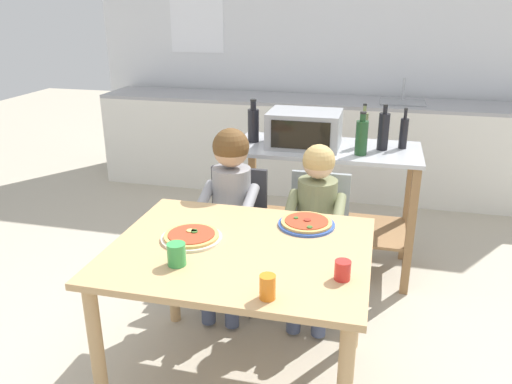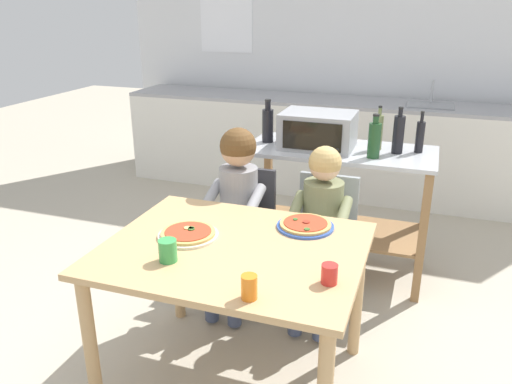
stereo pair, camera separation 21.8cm
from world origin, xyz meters
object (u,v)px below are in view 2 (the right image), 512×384
object	(u,v)px
child_in_olive_shirt	(320,217)
drinking_cup_red	(329,274)
bottle_slim_sauce	(378,132)
drinking_cup_green	(168,251)
bottle_clear_vinegar	(268,124)
kitchen_island_cart	(338,190)
pizza_plate_blue_rimmed	(305,225)
bottle_brown_beer	(374,139)
dining_chair_left	(243,226)
dining_table	(234,267)
drinking_cup_orange	(249,287)
child_in_grey_shirt	(235,198)
dining_chair_right	(324,235)
pizza_plate_cream	(188,234)
bottle_dark_olive_oil	(420,136)
toaster_oven	(318,130)
bottle_squat_spirits	(398,134)

from	to	relation	value
child_in_olive_shirt	drinking_cup_red	world-z (taller)	child_in_olive_shirt
bottle_slim_sauce	drinking_cup_green	bearing A→B (deg)	-113.21
bottle_clear_vinegar	bottle_slim_sauce	size ratio (longest dim) A/B	1.02
kitchen_island_cart	pizza_plate_blue_rimmed	xyz separation A→B (m)	(0.02, -0.97, 0.16)
bottle_brown_beer	bottle_clear_vinegar	distance (m)	0.73
bottle_clear_vinegar	dining_chair_left	distance (m)	0.74
dining_table	drinking_cup_orange	xyz separation A→B (m)	(0.21, -0.37, 0.15)
child_in_grey_shirt	child_in_olive_shirt	xyz separation A→B (m)	(0.49, 0.02, -0.06)
dining_chair_right	pizza_plate_cream	size ratio (longest dim) A/B	2.90
bottle_slim_sauce	bottle_dark_olive_oil	xyz separation A→B (m)	(0.25, 0.02, -0.01)
bottle_slim_sauce	drinking_cup_red	bearing A→B (deg)	-89.76
child_in_grey_shirt	kitchen_island_cart	bearing A→B (deg)	54.13
toaster_oven	drinking_cup_green	distance (m)	1.51
dining_chair_left	pizza_plate_blue_rimmed	xyz separation A→B (m)	(0.49, -0.44, 0.27)
drinking_cup_orange	drinking_cup_green	bearing A→B (deg)	159.29
bottle_clear_vinegar	dining_table	distance (m)	1.35
child_in_grey_shirt	pizza_plate_cream	distance (m)	0.59
bottle_squat_spirits	pizza_plate_blue_rimmed	distance (m)	1.07
child_in_grey_shirt	bottle_clear_vinegar	bearing A→B (deg)	92.15
bottle_dark_olive_oil	dining_chair_left	bearing A→B (deg)	-146.71
dining_table	child_in_grey_shirt	world-z (taller)	child_in_grey_shirt
dining_table	drinking_cup_green	xyz separation A→B (m)	(-0.21, -0.22, 0.15)
toaster_oven	bottle_clear_vinegar	distance (m)	0.35
pizza_plate_blue_rimmed	drinking_cup_orange	size ratio (longest dim) A/B	2.92
kitchen_island_cart	drinking_cup_green	bearing A→B (deg)	-106.62
toaster_oven	bottle_squat_spirits	xyz separation A→B (m)	(0.50, 0.04, 0.01)
dining_chair_right	drinking_cup_red	xyz separation A→B (m)	(0.21, -0.94, 0.29)
child_in_olive_shirt	pizza_plate_blue_rimmed	bearing A→B (deg)	-90.00
toaster_oven	child_in_olive_shirt	distance (m)	0.71
bottle_clear_vinegar	drinking_cup_red	xyz separation A→B (m)	(0.72, -1.45, -0.21)
bottle_dark_olive_oil	dining_chair_left	world-z (taller)	bottle_dark_olive_oil
bottle_slim_sauce	bottle_squat_spirits	distance (m)	0.14
bottle_slim_sauce	bottle_dark_olive_oil	distance (m)	0.25
bottle_brown_beer	drinking_cup_red	world-z (taller)	bottle_brown_beer
dining_chair_right	drinking_cup_red	distance (m)	1.00
drinking_cup_orange	toaster_oven	bearing A→B (deg)	94.28
drinking_cup_orange	bottle_dark_olive_oil	bearing A→B (deg)	73.84
bottle_clear_vinegar	kitchen_island_cart	bearing A→B (deg)	-1.67
toaster_oven	bottle_slim_sauce	bearing A→B (deg)	12.84
bottle_brown_beer	child_in_grey_shirt	world-z (taller)	bottle_brown_beer
child_in_grey_shirt	drinking_cup_orange	distance (m)	1.09
child_in_grey_shirt	drinking_cup_green	size ratio (longest dim) A/B	11.30
dining_chair_right	drinking_cup_green	world-z (taller)	drinking_cup_green
drinking_cup_green	bottle_squat_spirits	bearing A→B (deg)	62.24
dining_chair_right	child_in_grey_shirt	distance (m)	0.56
dining_chair_left	pizza_plate_blue_rimmed	bearing A→B (deg)	-41.80
bottle_brown_beer	pizza_plate_blue_rimmed	size ratio (longest dim) A/B	0.97
kitchen_island_cart	drinking_cup_orange	world-z (taller)	kitchen_island_cart
toaster_oven	pizza_plate_cream	world-z (taller)	toaster_oven
drinking_cup_orange	pizza_plate_blue_rimmed	bearing A→B (deg)	86.33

